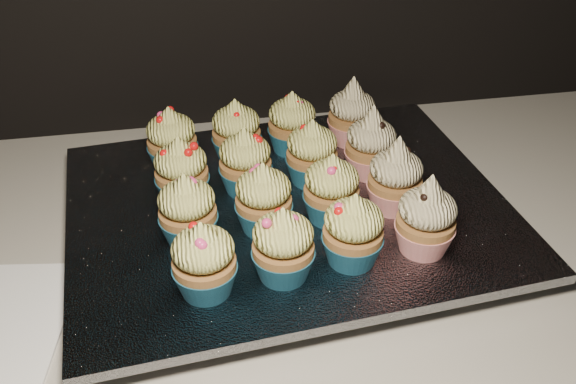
% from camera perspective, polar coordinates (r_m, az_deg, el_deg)
% --- Properties ---
extents(worktop, '(2.44, 0.64, 0.04)m').
position_cam_1_polar(worktop, '(0.76, -15.83, -7.03)').
color(worktop, beige).
rests_on(worktop, cabinet).
extents(baking_tray, '(0.49, 0.39, 0.02)m').
position_cam_1_polar(baking_tray, '(0.76, 0.00, -2.40)').
color(baking_tray, black).
rests_on(baking_tray, worktop).
extents(foil_lining, '(0.53, 0.43, 0.01)m').
position_cam_1_polar(foil_lining, '(0.75, 0.00, -1.37)').
color(foil_lining, silver).
rests_on(foil_lining, baking_tray).
extents(cupcake_0, '(0.06, 0.06, 0.08)m').
position_cam_1_polar(cupcake_0, '(0.62, -7.48, -6.10)').
color(cupcake_0, '#195A7A').
rests_on(cupcake_0, foil_lining).
extents(cupcake_1, '(0.06, 0.06, 0.08)m').
position_cam_1_polar(cupcake_1, '(0.63, -0.43, -4.82)').
color(cupcake_1, '#195A7A').
rests_on(cupcake_1, foil_lining).
extents(cupcake_2, '(0.06, 0.06, 0.08)m').
position_cam_1_polar(cupcake_2, '(0.65, 5.81, -3.51)').
color(cupcake_2, '#195A7A').
rests_on(cupcake_2, foil_lining).
extents(cupcake_3, '(0.06, 0.06, 0.10)m').
position_cam_1_polar(cupcake_3, '(0.67, 12.18, -2.32)').
color(cupcake_3, red).
rests_on(cupcake_3, foil_lining).
extents(cupcake_4, '(0.06, 0.06, 0.08)m').
position_cam_1_polar(cupcake_4, '(0.68, -8.92, -1.67)').
color(cupcake_4, '#195A7A').
rests_on(cupcake_4, foil_lining).
extents(cupcake_5, '(0.06, 0.06, 0.08)m').
position_cam_1_polar(cupcake_5, '(0.69, -2.18, -0.65)').
color(cupcake_5, '#195A7A').
rests_on(cupcake_5, foil_lining).
extents(cupcake_6, '(0.06, 0.06, 0.08)m').
position_cam_1_polar(cupcake_6, '(0.71, 3.88, 0.20)').
color(cupcake_6, '#195A7A').
rests_on(cupcake_6, foil_lining).
extents(cupcake_7, '(0.06, 0.06, 0.10)m').
position_cam_1_polar(cupcake_7, '(0.73, 9.51, 1.24)').
color(cupcake_7, red).
rests_on(cupcake_7, foil_lining).
extents(cupcake_8, '(0.06, 0.06, 0.08)m').
position_cam_1_polar(cupcake_8, '(0.75, -9.45, 1.78)').
color(cupcake_8, '#195A7A').
rests_on(cupcake_8, foil_lining).
extents(cupcake_9, '(0.06, 0.06, 0.08)m').
position_cam_1_polar(cupcake_9, '(0.75, -3.82, 2.64)').
color(cupcake_9, '#195A7A').
rests_on(cupcake_9, foil_lining).
extents(cupcake_10, '(0.06, 0.06, 0.08)m').
position_cam_1_polar(cupcake_10, '(0.77, 2.13, 3.42)').
color(cupcake_10, '#195A7A').
rests_on(cupcake_10, foil_lining).
extents(cupcake_11, '(0.06, 0.06, 0.10)m').
position_cam_1_polar(cupcake_11, '(0.79, 7.37, 4.17)').
color(cupcake_11, red).
rests_on(cupcake_11, foil_lining).
extents(cupcake_12, '(0.06, 0.06, 0.08)m').
position_cam_1_polar(cupcake_12, '(0.81, -10.29, 4.53)').
color(cupcake_12, '#195A7A').
rests_on(cupcake_12, foil_lining).
extents(cupcake_13, '(0.06, 0.06, 0.08)m').
position_cam_1_polar(cupcake_13, '(0.82, -4.61, 5.32)').
color(cupcake_13, '#195A7A').
rests_on(cupcake_13, foil_lining).
extents(cupcake_14, '(0.06, 0.06, 0.08)m').
position_cam_1_polar(cupcake_14, '(0.83, 0.36, 6.07)').
color(cupcake_14, '#195A7A').
rests_on(cupcake_14, foil_lining).
extents(cupcake_15, '(0.06, 0.06, 0.10)m').
position_cam_1_polar(cupcake_15, '(0.86, 5.68, 6.89)').
color(cupcake_15, red).
rests_on(cupcake_15, foil_lining).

